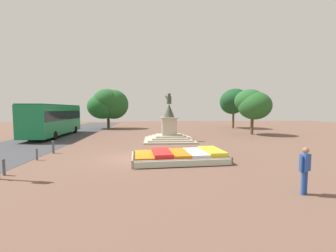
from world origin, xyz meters
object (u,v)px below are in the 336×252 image
(city_bus, at_px, (54,118))
(pedestrian_with_handbag, at_px, (305,167))
(kerb_bollard_mid_a, at_px, (37,154))
(flower_planter, at_px, (180,156))
(statue_monument, at_px, (169,132))
(kerb_bollard_mid_b, at_px, (53,147))
(kerb_bollard_south, at_px, (4,167))

(city_bus, relative_size, pedestrian_with_handbag, 6.40)
(kerb_bollard_mid_a, bearing_deg, city_bus, 108.57)
(flower_planter, height_order, pedestrian_with_handbag, pedestrian_with_handbag)
(flower_planter, height_order, statue_monument, statue_monument)
(pedestrian_with_handbag, bearing_deg, city_bus, 131.97)
(city_bus, bearing_deg, pedestrian_with_handbag, -48.03)
(flower_planter, xyz_separation_m, statue_monument, (-0.03, 8.69, 0.61))
(city_bus, bearing_deg, kerb_bollard_mid_b, -67.55)
(flower_planter, xyz_separation_m, kerb_bollard_mid_a, (-8.73, 0.80, 0.12))
(statue_monument, bearing_deg, pedestrian_with_handbag, -74.63)
(pedestrian_with_handbag, xyz_separation_m, kerb_bollard_mid_a, (-12.62, 6.38, -0.63))
(statue_monument, distance_m, pedestrian_with_handbag, 14.79)
(statue_monument, bearing_deg, kerb_bollard_mid_b, -146.42)
(flower_planter, xyz_separation_m, pedestrian_with_handbag, (3.90, -5.57, 0.74))
(flower_planter, bearing_deg, statue_monument, 90.17)
(flower_planter, relative_size, city_bus, 0.52)
(pedestrian_with_handbag, xyz_separation_m, kerb_bollard_south, (-12.56, 3.23, -0.60))
(kerb_bollard_south, bearing_deg, pedestrian_with_handbag, -14.43)
(statue_monument, xyz_separation_m, kerb_bollard_mid_b, (-8.64, -5.74, -0.40))
(flower_planter, bearing_deg, kerb_bollard_south, -164.89)
(kerb_bollard_mid_a, bearing_deg, kerb_bollard_south, -88.93)
(statue_monument, distance_m, kerb_bollard_south, 14.02)
(kerb_bollard_mid_a, bearing_deg, flower_planter, -5.27)
(city_bus, bearing_deg, kerb_bollard_mid_a, -71.43)
(flower_planter, height_order, city_bus, city_bus)
(kerb_bollard_south, relative_size, kerb_bollard_mid_a, 1.07)
(city_bus, bearing_deg, kerb_bollard_south, -74.84)
(flower_planter, distance_m, kerb_bollard_south, 8.98)
(pedestrian_with_handbag, relative_size, kerb_bollard_south, 2.19)
(statue_monument, height_order, city_bus, statue_monument)
(kerb_bollard_south, xyz_separation_m, kerb_bollard_mid_a, (-0.06, 3.14, -0.03))
(kerb_bollard_south, distance_m, kerb_bollard_mid_a, 3.15)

